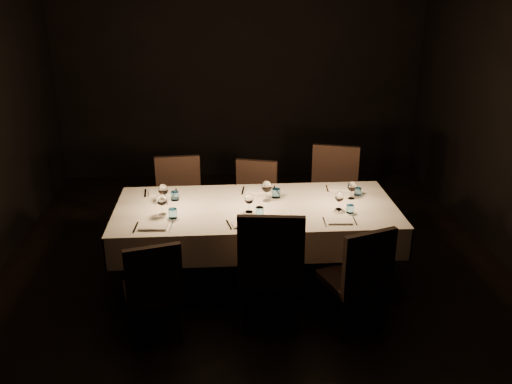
{
  "coord_description": "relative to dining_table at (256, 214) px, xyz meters",
  "views": [
    {
      "loc": [
        -0.32,
        -4.46,
        2.67
      ],
      "look_at": [
        0.0,
        0.0,
        0.9
      ],
      "focal_mm": 38.0,
      "sensor_mm": 36.0,
      "label": 1
    }
  ],
  "objects": [
    {
      "name": "room",
      "position": [
        0.0,
        0.0,
        0.81
      ],
      "size": [
        5.01,
        6.01,
        3.01
      ],
      "color": "black",
      "rests_on": "ground"
    },
    {
      "name": "chair_far_center",
      "position": [
        0.04,
        0.78,
        -0.18
      ],
      "size": [
        0.54,
        0.54,
        0.9
      ],
      "rotation": [
        0.0,
        0.0,
        -0.28
      ],
      "color": "black",
      "rests_on": "ground"
    },
    {
      "name": "place_setting_near_right",
      "position": [
        0.73,
        -0.22,
        0.14
      ],
      "size": [
        0.3,
        0.39,
        0.17
      ],
      "rotation": [
        0.0,
        0.0,
        -0.05
      ],
      "color": "silver",
      "rests_on": "dining_table"
    },
    {
      "name": "chair_near_left",
      "position": [
        -0.85,
        -0.85,
        -0.2
      ],
      "size": [
        0.51,
        0.51,
        0.87
      ],
      "rotation": [
        0.0,
        0.0,
        3.4
      ],
      "color": "black",
      "rests_on": "ground"
    },
    {
      "name": "place_setting_near_left",
      "position": [
        -0.82,
        -0.22,
        0.15
      ],
      "size": [
        0.34,
        0.41,
        0.19
      ],
      "rotation": [
        0.0,
        0.0,
        -0.05
      ],
      "color": "silver",
      "rests_on": "dining_table"
    },
    {
      "name": "place_setting_far_left",
      "position": [
        -0.82,
        0.22,
        0.15
      ],
      "size": [
        0.35,
        0.41,
        0.19
      ],
      "rotation": [
        0.0,
        0.0,
        0.09
      ],
      "color": "silver",
      "rests_on": "dining_table"
    },
    {
      "name": "place_setting_near_center",
      "position": [
        -0.06,
        -0.22,
        0.14
      ],
      "size": [
        0.33,
        0.4,
        0.17
      ],
      "rotation": [
        0.0,
        0.0,
        0.2
      ],
      "color": "silver",
      "rests_on": "dining_table"
    },
    {
      "name": "dining_table",
      "position": [
        0.0,
        0.0,
        0.0
      ],
      "size": [
        2.52,
        1.12,
        0.76
      ],
      "color": "black",
      "rests_on": "ground"
    },
    {
      "name": "place_setting_far_right",
      "position": [
        0.9,
        0.22,
        0.14
      ],
      "size": [
        0.31,
        0.39,
        0.17
      ],
      "rotation": [
        0.0,
        0.0,
        -0.09
      ],
      "color": "silver",
      "rests_on": "dining_table"
    },
    {
      "name": "place_setting_far_center",
      "position": [
        0.11,
        0.22,
        0.15
      ],
      "size": [
        0.36,
        0.42,
        0.2
      ],
      "rotation": [
        0.0,
        0.0,
        -0.14
      ],
      "color": "silver",
      "rests_on": "dining_table"
    },
    {
      "name": "chair_far_right",
      "position": [
        0.88,
        0.81,
        -0.13
      ],
      "size": [
        0.61,
        0.61,
        1.03
      ],
      "rotation": [
        0.0,
        0.0,
        -0.29
      ],
      "color": "black",
      "rests_on": "ground"
    },
    {
      "name": "chair_far_left",
      "position": [
        -0.75,
        0.78,
        -0.16
      ],
      "size": [
        0.49,
        0.49,
        0.96
      ],
      "rotation": [
        0.0,
        0.0,
        0.07
      ],
      "color": "black",
      "rests_on": "ground"
    },
    {
      "name": "chair_near_right",
      "position": [
        0.75,
        -0.83,
        -0.17
      ],
      "size": [
        0.57,
        0.57,
        0.93
      ],
      "rotation": [
        0.0,
        0.0,
        3.48
      ],
      "color": "black",
      "rests_on": "ground"
    },
    {
      "name": "chair_near_center",
      "position": [
        0.07,
        -0.74,
        -0.12
      ],
      "size": [
        0.56,
        0.56,
        1.05
      ],
      "rotation": [
        0.0,
        0.0,
        3.03
      ],
      "color": "black",
      "rests_on": "ground"
    }
  ]
}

